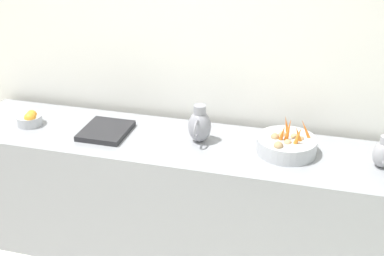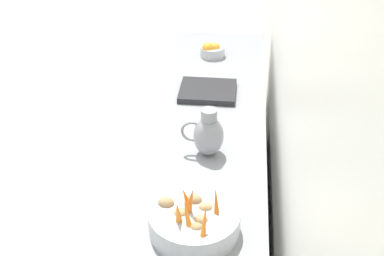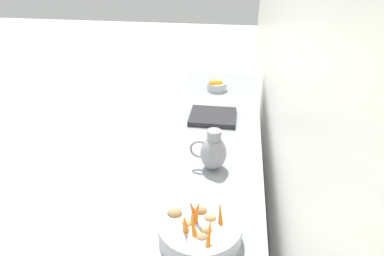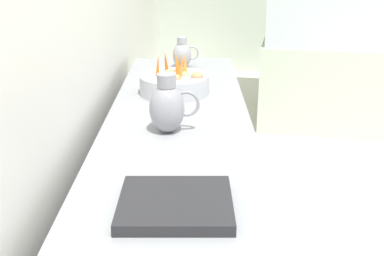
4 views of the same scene
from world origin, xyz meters
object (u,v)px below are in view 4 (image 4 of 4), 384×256
at_px(vegetable_colander, 176,83).
at_px(metal_pitcher_short, 184,54).
at_px(glass_block_booth, 349,20).
at_px(metal_pitcher_tall, 169,106).

height_order(vegetable_colander, metal_pitcher_short, vegetable_colander).
distance_m(vegetable_colander, glass_block_booth, 2.66).
bearing_deg(vegetable_colander, metal_pitcher_short, 86.95).
xyz_separation_m(metal_pitcher_tall, metal_pitcher_short, (0.04, 1.13, -0.02)).
distance_m(vegetable_colander, metal_pitcher_short, 0.56).
bearing_deg(glass_block_booth, metal_pitcher_short, -134.45).
bearing_deg(metal_pitcher_short, metal_pitcher_tall, -92.05).
bearing_deg(metal_pitcher_short, glass_block_booth, 45.55).
xyz_separation_m(vegetable_colander, metal_pitcher_tall, (-0.01, -0.56, 0.06)).
distance_m(metal_pitcher_short, glass_block_booth, 2.22).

